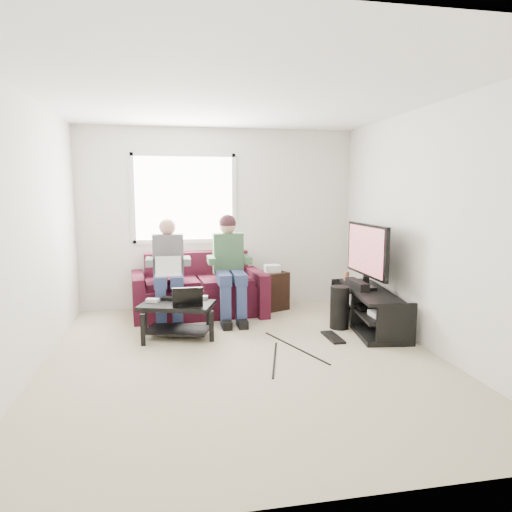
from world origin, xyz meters
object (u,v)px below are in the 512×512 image
object	(u,v)px
tv_stand	(368,311)
subwoofer	(339,307)
tv	(367,252)
end_table	(272,289)
sofa	(198,292)
coffee_table	(177,312)

from	to	relation	value
tv_stand	subwoofer	xyz separation A→B (m)	(-0.36, 0.05, 0.05)
tv	end_table	size ratio (longest dim) A/B	1.70
sofa	subwoofer	world-z (taller)	sofa
coffee_table	end_table	xyz separation A→B (m)	(1.38, 1.08, -0.01)
sofa	end_table	bearing A→B (deg)	3.75
coffee_table	tv	xyz separation A→B (m)	(2.36, 0.04, 0.65)
coffee_table	tv_stand	distance (m)	2.36
tv	sofa	bearing A→B (deg)	154.57
coffee_table	subwoofer	size ratio (longest dim) A/B	1.76
sofa	coffee_table	size ratio (longest dim) A/B	1.98
sofa	tv	bearing A→B (deg)	-25.43
tv_stand	end_table	xyz separation A→B (m)	(-0.98, 1.14, 0.07)
sofa	subwoofer	xyz separation A→B (m)	(1.68, -1.02, -0.05)
tv_stand	tv	size ratio (longest dim) A/B	1.39
tv_stand	subwoofer	distance (m)	0.37
sofa	coffee_table	distance (m)	1.06
coffee_table	subwoofer	bearing A→B (deg)	-0.22
sofa	end_table	distance (m)	1.07
tv	subwoofer	size ratio (longest dim) A/B	2.07
end_table	tv_stand	bearing A→B (deg)	-49.44
subwoofer	end_table	distance (m)	1.25
tv_stand	tv	bearing A→B (deg)	91.47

